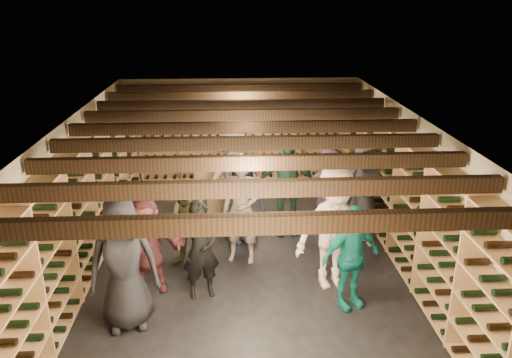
{
  "coord_description": "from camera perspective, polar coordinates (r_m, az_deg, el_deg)",
  "views": [
    {
      "loc": [
        -0.25,
        -7.56,
        4.19
      ],
      "look_at": [
        0.17,
        0.2,
        1.32
      ],
      "focal_mm": 35.0,
      "sensor_mm": 36.0,
      "label": 1
    }
  ],
  "objects": [
    {
      "name": "ceiling_joists",
      "position": [
        7.81,
        -1.19,
        5.92
      ],
      "size": [
        5.4,
        7.12,
        0.18
      ],
      "color": "black",
      "rests_on": "ground"
    },
    {
      "name": "walls",
      "position": [
        8.14,
        -1.13,
        -1.33
      ],
      "size": [
        5.52,
        8.02,
        2.4
      ],
      "color": "beige",
      "rests_on": "ground"
    },
    {
      "name": "person_5",
      "position": [
        7.58,
        -12.39,
        -7.33
      ],
      "size": [
        1.42,
        0.59,
        1.48
      ],
      "primitive_type": "imported",
      "rotation": [
        0.0,
        0.0,
        -0.11
      ],
      "color": "brown",
      "rests_on": "ground"
    },
    {
      "name": "person_7",
      "position": [
        8.13,
        -1.62,
        -3.53
      ],
      "size": [
        0.75,
        0.58,
        1.83
      ],
      "primitive_type": "imported",
      "rotation": [
        0.0,
        0.0,
        -0.23
      ],
      "color": "gray",
      "rests_on": "ground"
    },
    {
      "name": "person_12",
      "position": [
        9.26,
        12.32,
        -0.99
      ],
      "size": [
        1.0,
        0.76,
        1.82
      ],
      "primitive_type": "imported",
      "rotation": [
        0.0,
        0.0,
        0.22
      ],
      "color": "#313236",
      "rests_on": "ground"
    },
    {
      "name": "person_11",
      "position": [
        9.36,
        8.39,
        -1.16
      ],
      "size": [
        1.57,
        0.84,
        1.62
      ],
      "primitive_type": "imported",
      "rotation": [
        0.0,
        0.0,
        0.26
      ],
      "color": "#85548B",
      "rests_on": "ground"
    },
    {
      "name": "person_10",
      "position": [
        9.09,
        3.48,
        -0.76
      ],
      "size": [
        1.1,
        0.46,
        1.87
      ],
      "primitive_type": "imported",
      "rotation": [
        0.0,
        0.0,
        -0.0
      ],
      "color": "#234737",
      "rests_on": "ground"
    },
    {
      "name": "crate_stack_right",
      "position": [
        10.25,
        -4.38,
        -2.4
      ],
      "size": [
        0.57,
        0.45,
        0.51
      ],
      "rotation": [
        0.0,
        0.0,
        0.27
      ],
      "color": "tan",
      "rests_on": "ground"
    },
    {
      "name": "crate_loose",
      "position": [
        11.28,
        3.58,
        -1.15
      ],
      "size": [
        0.58,
        0.48,
        0.17
      ],
      "primitive_type": "cube",
      "rotation": [
        0.0,
        0.0,
        0.34
      ],
      "color": "tan",
      "rests_on": "ground"
    },
    {
      "name": "person_2",
      "position": [
        8.04,
        -7.54,
        -5.21
      ],
      "size": [
        0.89,
        0.8,
        1.52
      ],
      "primitive_type": "imported",
      "rotation": [
        0.0,
        0.0,
        -0.37
      ],
      "color": "brown",
      "rests_on": "ground"
    },
    {
      "name": "ceiling",
      "position": [
        7.78,
        -1.19,
        6.92
      ],
      "size": [
        5.5,
        8.0,
        0.01
      ],
      "primitive_type": "cube",
      "color": "beige",
      "rests_on": "walls"
    },
    {
      "name": "ground",
      "position": [
        8.65,
        -1.08,
        -8.74
      ],
      "size": [
        8.0,
        8.0,
        0.0
      ],
      "primitive_type": "plane",
      "color": "black",
      "rests_on": "ground"
    },
    {
      "name": "person_6",
      "position": [
        8.85,
        -1.54,
        -2.22
      ],
      "size": [
        0.92,
        0.75,
        1.62
      ],
      "primitive_type": "imported",
      "rotation": [
        0.0,
        0.0,
        0.35
      ],
      "color": "#1C264A",
      "rests_on": "ground"
    },
    {
      "name": "person_3",
      "position": [
        7.49,
        8.92,
        -5.67
      ],
      "size": [
        1.36,
        0.97,
        1.9
      ],
      "primitive_type": "imported",
      "rotation": [
        0.0,
        0.0,
        0.24
      ],
      "color": "beige",
      "rests_on": "ground"
    },
    {
      "name": "crate_stack_left",
      "position": [
        10.4,
        -5.49,
        -1.08
      ],
      "size": [
        0.54,
        0.39,
        0.85
      ],
      "rotation": [
        0.0,
        0.0,
        -0.12
      ],
      "color": "tan",
      "rests_on": "ground"
    },
    {
      "name": "person_4",
      "position": [
        7.14,
        10.75,
        -8.76
      ],
      "size": [
        0.98,
        0.69,
        1.55
      ],
      "primitive_type": "imported",
      "rotation": [
        0.0,
        0.0,
        0.38
      ],
      "color": "#117E73",
      "rests_on": "ground"
    },
    {
      "name": "wine_rack_right",
      "position": [
        8.65,
        16.15,
        -1.71
      ],
      "size": [
        0.32,
        7.5,
        2.15
      ],
      "color": "tan",
      "rests_on": "ground"
    },
    {
      "name": "person_9",
      "position": [
        9.45,
        -2.43,
        -0.03
      ],
      "size": [
        1.35,
        1.06,
        1.84
      ],
      "primitive_type": "imported",
      "rotation": [
        0.0,
        0.0,
        0.36
      ],
      "color": "#A2A094",
      "rests_on": "ground"
    },
    {
      "name": "wine_rack_left",
      "position": [
        8.5,
        -18.72,
        -2.38
      ],
      "size": [
        0.32,
        7.5,
        2.15
      ],
      "color": "tan",
      "rests_on": "ground"
    },
    {
      "name": "person_1",
      "position": [
        7.29,
        -6.28,
        -8.07
      ],
      "size": [
        0.62,
        0.49,
        1.5
      ],
      "primitive_type": "imported",
      "rotation": [
        0.0,
        0.0,
        0.26
      ],
      "color": "black",
      "rests_on": "ground"
    },
    {
      "name": "person_0",
      "position": [
        6.78,
        -14.88,
        -9.38
      ],
      "size": [
        0.99,
        0.73,
        1.84
      ],
      "primitive_type": "imported",
      "rotation": [
        0.0,
        0.0,
        0.18
      ],
      "color": "black",
      "rests_on": "ground"
    },
    {
      "name": "wine_rack_back",
      "position": [
        11.82,
        -1.78,
        4.94
      ],
      "size": [
        4.7,
        0.3,
        2.15
      ],
      "color": "tan",
      "rests_on": "ground"
    },
    {
      "name": "person_8",
      "position": [
        9.8,
        11.46,
        -0.5
      ],
      "size": [
        0.78,
        0.62,
        1.58
      ],
      "primitive_type": "imported",
      "rotation": [
        0.0,
        0.0,
        -0.03
      ],
      "color": "#42291A",
      "rests_on": "ground"
    }
  ]
}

